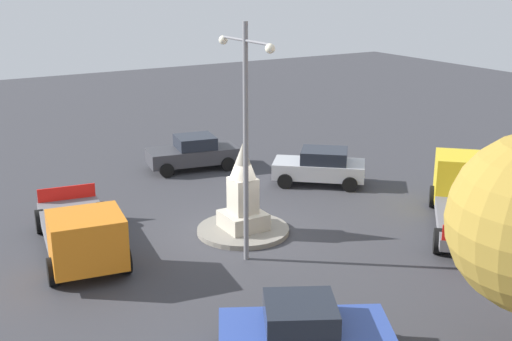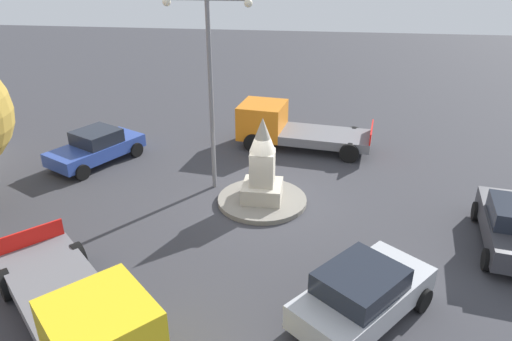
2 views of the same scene
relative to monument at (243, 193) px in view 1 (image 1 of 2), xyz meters
name	(u,v)px [view 1 (image 1 of 2)]	position (x,y,z in m)	size (l,w,h in m)	color
ground_plane	(243,232)	(0.00, 0.00, -1.46)	(80.00, 80.00, 0.00)	#38383D
traffic_island	(243,230)	(0.00, 0.00, -1.38)	(3.23, 3.23, 0.17)	gray
monument	(243,193)	(0.00, 0.00, 0.00)	(1.40, 1.40, 3.06)	#B2AA99
streetlamp	(246,122)	(-1.97, 1.00, 2.99)	(3.01, 0.28, 7.41)	slate
car_silver_near_island	(320,166)	(3.12, -5.55, -0.67)	(3.80, 4.08, 1.53)	#B7BABF
car_blue_approaching	(303,330)	(-7.45, 2.58, -0.74)	(3.41, 4.37, 1.44)	#2D479E
car_dark_grey_parked_right	(193,152)	(7.95, -1.83, -0.68)	(2.56, 4.32, 1.55)	#38383D
truck_orange_far_side	(82,234)	(0.45, 5.51, -0.51)	(6.23, 3.10, 1.96)	orange
truck_yellow_passing	(463,194)	(-3.00, -7.51, -0.44)	(5.85, 5.66, 2.17)	yellow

